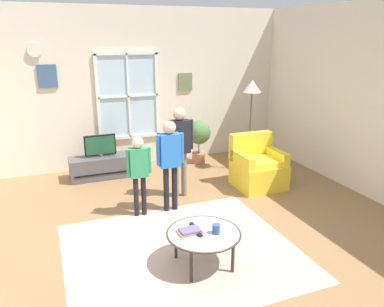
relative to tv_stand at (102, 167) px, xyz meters
The scene contains 16 objects.
ground_plane 2.64m from the tv_stand, 75.46° to the right, with size 6.82×6.81×0.02m, color olive.
back_wall 1.57m from the tv_stand, 43.32° to the left, with size 6.22×0.17×2.97m.
area_rug 2.89m from the tv_stand, 80.38° to the right, with size 2.67×2.37×0.01m, color tan.
tv_stand is the anchor object (origin of this frame).
television 0.40m from the tv_stand, 90.00° to the right, with size 0.54×0.08×0.39m.
armchair 2.75m from the tv_stand, 30.04° to the right, with size 0.76×0.74×0.87m.
coffee_table 3.25m from the tv_stand, 78.92° to the right, with size 0.82×0.82×0.41m.
book_stack 3.18m from the tv_stand, 81.23° to the right, with size 0.26×0.16×0.05m.
cup 3.34m from the tv_stand, 77.09° to the right, with size 0.09×0.09×0.11m, color #334C8C.
remote_near_books 3.25m from the tv_stand, 80.30° to the right, with size 0.04×0.14×0.02m, color black.
remote_near_cup 3.08m from the tv_stand, 79.31° to the right, with size 0.04×0.14×0.02m, color black.
person_blue_shirt 1.98m from the tv_stand, 67.08° to the right, with size 0.40×0.18×1.34m.
person_green_shirt 1.83m from the tv_stand, 80.97° to the right, with size 0.35×0.16×1.16m.
person_black_shirt 1.80m from the tv_stand, 51.76° to the right, with size 0.43×0.20×1.43m.
potted_plant_by_window 1.97m from the tv_stand, ahead, with size 0.47×0.47×0.86m.
floor_lamp 2.98m from the tv_stand, 12.91° to the right, with size 0.32×0.32×1.69m.
Camera 1 is at (-1.51, -4.05, 2.47)m, focal length 35.75 mm.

